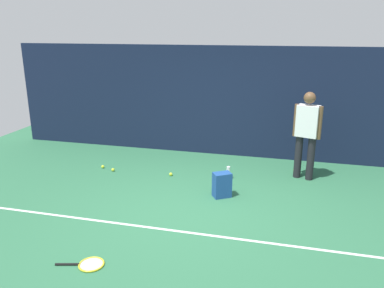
{
  "coord_description": "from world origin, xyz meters",
  "views": [
    {
      "loc": [
        1.49,
        -5.44,
        2.84
      ],
      "look_at": [
        0.0,
        0.4,
        1.0
      ],
      "focal_mm": 35.96,
      "sensor_mm": 36.0,
      "label": 1
    }
  ],
  "objects_px": {
    "tennis_racket": "(89,264)",
    "backpack": "(222,185)",
    "tennis_ball_near_player": "(295,170)",
    "tennis_ball_mid_court": "(171,174)",
    "tennis_player": "(307,130)",
    "water_bottle": "(228,173)",
    "tennis_ball_by_fence": "(103,167)",
    "tennis_ball_far_left": "(113,170)"
  },
  "relations": [
    {
      "from": "tennis_racket",
      "to": "water_bottle",
      "type": "distance_m",
      "value": 3.48
    },
    {
      "from": "tennis_ball_near_player",
      "to": "tennis_ball_mid_court",
      "type": "height_order",
      "value": "same"
    },
    {
      "from": "tennis_player",
      "to": "water_bottle",
      "type": "bearing_deg",
      "value": -147.63
    },
    {
      "from": "tennis_ball_far_left",
      "to": "water_bottle",
      "type": "relative_size",
      "value": 0.26
    },
    {
      "from": "backpack",
      "to": "tennis_ball_by_fence",
      "type": "bearing_deg",
      "value": -48.91
    },
    {
      "from": "backpack",
      "to": "tennis_ball_mid_court",
      "type": "bearing_deg",
      "value": -64.41
    },
    {
      "from": "tennis_ball_far_left",
      "to": "water_bottle",
      "type": "bearing_deg",
      "value": 4.47
    },
    {
      "from": "tennis_ball_by_fence",
      "to": "tennis_ball_far_left",
      "type": "xyz_separation_m",
      "value": [
        0.29,
        -0.12,
        0.0
      ]
    },
    {
      "from": "tennis_player",
      "to": "tennis_ball_far_left",
      "type": "height_order",
      "value": "tennis_player"
    },
    {
      "from": "tennis_player",
      "to": "water_bottle",
      "type": "height_order",
      "value": "tennis_player"
    },
    {
      "from": "tennis_player",
      "to": "tennis_ball_mid_court",
      "type": "height_order",
      "value": "tennis_player"
    },
    {
      "from": "tennis_racket",
      "to": "tennis_ball_by_fence",
      "type": "bearing_deg",
      "value": 99.51
    },
    {
      "from": "water_bottle",
      "to": "tennis_ball_near_player",
      "type": "bearing_deg",
      "value": 30.17
    },
    {
      "from": "tennis_racket",
      "to": "backpack",
      "type": "xyz_separation_m",
      "value": [
        1.23,
        2.42,
        0.2
      ]
    },
    {
      "from": "tennis_ball_mid_court",
      "to": "water_bottle",
      "type": "height_order",
      "value": "water_bottle"
    },
    {
      "from": "tennis_ball_by_fence",
      "to": "water_bottle",
      "type": "bearing_deg",
      "value": 1.48
    },
    {
      "from": "tennis_ball_mid_court",
      "to": "tennis_racket",
      "type": "bearing_deg",
      "value": -91.63
    },
    {
      "from": "tennis_player",
      "to": "tennis_ball_near_player",
      "type": "bearing_deg",
      "value": 130.4
    },
    {
      "from": "tennis_racket",
      "to": "backpack",
      "type": "relative_size",
      "value": 1.45
    },
    {
      "from": "backpack",
      "to": "tennis_ball_far_left",
      "type": "bearing_deg",
      "value": -48.16
    },
    {
      "from": "tennis_racket",
      "to": "tennis_player",
      "type": "bearing_deg",
      "value": 39.6
    },
    {
      "from": "tennis_ball_near_player",
      "to": "tennis_ball_mid_court",
      "type": "relative_size",
      "value": 1.0
    },
    {
      "from": "tennis_ball_mid_court",
      "to": "backpack",
      "type": "bearing_deg",
      "value": -31.48
    },
    {
      "from": "tennis_player",
      "to": "tennis_ball_mid_court",
      "type": "bearing_deg",
      "value": -151.67
    },
    {
      "from": "tennis_ball_near_player",
      "to": "water_bottle",
      "type": "distance_m",
      "value": 1.47
    },
    {
      "from": "tennis_player",
      "to": "backpack",
      "type": "xyz_separation_m",
      "value": [
        -1.4,
        -1.23,
        -0.76
      ]
    },
    {
      "from": "tennis_ball_near_player",
      "to": "tennis_ball_mid_court",
      "type": "distance_m",
      "value": 2.55
    },
    {
      "from": "tennis_ball_far_left",
      "to": "water_bottle",
      "type": "height_order",
      "value": "water_bottle"
    },
    {
      "from": "backpack",
      "to": "water_bottle",
      "type": "distance_m",
      "value": 0.84
    },
    {
      "from": "tennis_ball_far_left",
      "to": "tennis_player",
      "type": "bearing_deg",
      "value": 8.78
    },
    {
      "from": "backpack",
      "to": "tennis_ball_far_left",
      "type": "distance_m",
      "value": 2.47
    },
    {
      "from": "tennis_ball_by_fence",
      "to": "tennis_ball_mid_court",
      "type": "distance_m",
      "value": 1.52
    },
    {
      "from": "tennis_ball_mid_court",
      "to": "tennis_ball_far_left",
      "type": "relative_size",
      "value": 1.0
    },
    {
      "from": "tennis_ball_mid_court",
      "to": "tennis_ball_far_left",
      "type": "distance_m",
      "value": 1.23
    },
    {
      "from": "tennis_ball_mid_court",
      "to": "water_bottle",
      "type": "bearing_deg",
      "value": 6.5
    },
    {
      "from": "tennis_ball_near_player",
      "to": "tennis_racket",
      "type": "bearing_deg",
      "value": -121.91
    },
    {
      "from": "tennis_ball_near_player",
      "to": "tennis_ball_by_fence",
      "type": "bearing_deg",
      "value": -168.39
    },
    {
      "from": "tennis_player",
      "to": "tennis_ball_near_player",
      "type": "distance_m",
      "value": 1.0
    },
    {
      "from": "tennis_ball_mid_court",
      "to": "tennis_ball_near_player",
      "type": "bearing_deg",
      "value": 19.83
    },
    {
      "from": "backpack",
      "to": "tennis_racket",
      "type": "bearing_deg",
      "value": 30.07
    },
    {
      "from": "backpack",
      "to": "tennis_ball_by_fence",
      "type": "height_order",
      "value": "backpack"
    },
    {
      "from": "tennis_ball_near_player",
      "to": "tennis_ball_far_left",
      "type": "relative_size",
      "value": 1.0
    }
  ]
}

